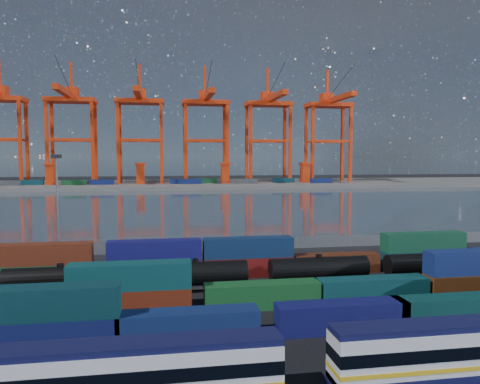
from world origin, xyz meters
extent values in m
plane|color=black|center=(0.00, 0.00, 0.00)|extent=(700.00, 700.00, 0.00)
plane|color=#343F4B|center=(0.00, 105.00, 0.01)|extent=(700.00, 700.00, 0.00)
cube|color=#514F4C|center=(0.00, 210.00, 1.00)|extent=(700.00, 70.00, 2.00)
cone|color=#1E2630|center=(-200.00, 1600.00, 260.00)|extent=(1100.00, 1100.00, 520.00)
cone|color=#1E2630|center=(200.00, 1600.00, 230.00)|extent=(1040.00, 1040.00, 460.00)
cone|color=#1E2630|center=(600.00, 1600.00, 190.00)|extent=(960.00, 960.00, 380.00)
cone|color=#1E2630|center=(950.00, 1600.00, 150.00)|extent=(840.00, 840.00, 300.00)
cube|color=silver|center=(-17.20, -22.39, 2.59)|extent=(22.30, 2.68, 3.39)
cube|color=#0F1037|center=(-17.20, -22.39, 4.50)|extent=(22.30, 2.41, 0.45)
cube|color=black|center=(-17.20, -22.39, 2.94)|extent=(22.32, 2.76, 0.89)
cube|color=#101651|center=(-23.47, -10.96, 1.35)|extent=(12.48, 2.54, 2.70)
cube|color=#0B3139|center=(-23.47, -10.96, 4.06)|extent=(12.48, 2.54, 2.70)
cube|color=navy|center=(-11.39, -10.96, 1.35)|extent=(12.48, 2.54, 2.70)
cube|color=#101252|center=(2.84, -10.96, 1.35)|extent=(12.48, 2.54, 2.70)
cube|color=#0B3A39|center=(14.47, -10.96, 1.35)|extent=(12.48, 2.54, 2.70)
cube|color=maroon|center=(-16.93, -3.09, 1.35)|extent=(12.45, 2.53, 2.70)
cube|color=#0D4448|center=(-16.93, -3.09, 4.05)|extent=(12.45, 2.53, 2.70)
cube|color=#175725|center=(-3.07, -3.09, 1.35)|extent=(12.45, 2.53, 2.70)
cube|color=#0D3E44|center=(9.65, -3.09, 1.35)|extent=(12.45, 2.53, 2.70)
cube|color=#623113|center=(22.57, -3.09, 1.35)|extent=(12.45, 2.53, 2.70)
cube|color=navy|center=(22.57, -3.09, 4.05)|extent=(12.45, 2.53, 2.70)
cube|color=#16522D|center=(-28.68, 10.23, 1.32)|extent=(12.19, 2.48, 2.64)
cube|color=maroon|center=(-28.68, 10.23, 3.96)|extent=(12.19, 2.48, 2.64)
cube|color=#5A1C12|center=(-14.65, 10.23, 1.32)|extent=(12.19, 2.48, 2.64)
cube|color=navy|center=(-14.65, 10.23, 3.96)|extent=(12.19, 2.48, 2.64)
cube|color=maroon|center=(-2.15, 10.23, 1.32)|extent=(12.19, 2.48, 2.64)
cube|color=#0F274F|center=(-2.15, 10.23, 3.96)|extent=(12.19, 2.48, 2.64)
cube|color=#4F210F|center=(10.39, 10.23, 1.32)|extent=(12.19, 2.48, 2.64)
cube|color=#0C3243|center=(23.64, 10.23, 1.32)|extent=(12.19, 2.48, 2.64)
cube|color=#144E31|center=(23.64, 10.23, 3.96)|extent=(12.19, 2.48, 2.64)
cylinder|color=black|center=(-25.25, 4.08, 2.21)|extent=(12.51, 2.79, 2.79)
cylinder|color=black|center=(-25.25, 4.08, 3.75)|extent=(0.77, 0.77, 0.48)
cube|color=black|center=(-25.25, 4.08, 0.67)|extent=(12.99, 1.92, 0.38)
cube|color=black|center=(-29.58, 4.08, 0.29)|extent=(2.41, 1.73, 0.58)
cube|color=black|center=(-20.92, 4.08, 0.29)|extent=(2.41, 1.73, 0.58)
cylinder|color=black|center=(-9.75, 4.08, 2.21)|extent=(12.51, 2.79, 2.79)
cylinder|color=black|center=(-9.75, 4.08, 3.75)|extent=(0.77, 0.77, 0.48)
cube|color=black|center=(-9.75, 4.08, 0.67)|extent=(12.99, 1.92, 0.38)
cube|color=black|center=(-14.08, 4.08, 0.29)|extent=(2.41, 1.73, 0.58)
cube|color=black|center=(-5.42, 4.08, 0.29)|extent=(2.41, 1.73, 0.58)
cylinder|color=black|center=(5.75, 4.08, 2.21)|extent=(12.51, 2.79, 2.79)
cylinder|color=black|center=(5.75, 4.08, 3.75)|extent=(0.77, 0.77, 0.48)
cube|color=black|center=(5.75, 4.08, 0.67)|extent=(12.99, 1.92, 0.38)
cube|color=black|center=(1.42, 4.08, 0.29)|extent=(2.41, 1.73, 0.58)
cube|color=black|center=(10.08, 4.08, 0.29)|extent=(2.41, 1.73, 0.58)
cylinder|color=black|center=(21.25, 4.08, 2.21)|extent=(12.51, 2.79, 2.79)
cylinder|color=black|center=(21.25, 4.08, 3.75)|extent=(0.77, 0.77, 0.48)
cube|color=black|center=(21.25, 4.08, 0.67)|extent=(12.99, 1.92, 0.38)
cube|color=black|center=(16.92, 4.08, 0.29)|extent=(2.41, 1.73, 0.58)
cube|color=black|center=(25.58, 4.08, 0.29)|extent=(2.41, 1.73, 0.58)
cube|color=#595B5E|center=(0.00, 28.00, 1.00)|extent=(160.00, 0.06, 2.00)
cylinder|color=slate|center=(-30.00, 28.00, 1.10)|extent=(0.12, 0.12, 2.20)
cylinder|color=slate|center=(-20.00, 28.00, 1.10)|extent=(0.12, 0.12, 2.20)
cylinder|color=slate|center=(-10.00, 28.00, 1.10)|extent=(0.12, 0.12, 2.20)
cylinder|color=slate|center=(0.00, 28.00, 1.10)|extent=(0.12, 0.12, 2.20)
cylinder|color=slate|center=(10.00, 28.00, 1.10)|extent=(0.12, 0.12, 2.20)
cylinder|color=slate|center=(20.00, 28.00, 1.10)|extent=(0.12, 0.12, 2.20)
cylinder|color=slate|center=(30.00, 28.00, 1.10)|extent=(0.12, 0.12, 2.20)
cylinder|color=slate|center=(40.00, 28.00, 1.10)|extent=(0.12, 0.12, 2.20)
cylinder|color=slate|center=(-30.00, 26.00, 8.00)|extent=(0.36, 0.36, 16.00)
cube|color=black|center=(-30.00, 26.00, 16.30)|extent=(1.60, 0.40, 0.60)
cube|color=red|center=(-83.89, 198.94, 22.72)|extent=(1.62, 1.62, 45.44)
cube|color=red|center=(-83.89, 211.06, 22.72)|extent=(1.62, 1.62, 45.44)
cube|color=red|center=(-95.00, 211.06, 24.99)|extent=(22.21, 1.41, 1.41)
cube|color=red|center=(-95.00, 209.04, 49.98)|extent=(6.06, 8.08, 5.05)
cube|color=red|center=(-71.11, 198.94, 22.72)|extent=(1.62, 1.62, 45.44)
cube|color=red|center=(-71.11, 211.06, 22.72)|extent=(1.62, 1.62, 45.44)
cube|color=red|center=(-48.89, 198.94, 22.72)|extent=(1.62, 1.62, 45.44)
cube|color=red|center=(-48.89, 211.06, 22.72)|extent=(1.62, 1.62, 45.44)
cube|color=red|center=(-60.00, 198.94, 24.99)|extent=(22.21, 1.41, 1.41)
cube|color=red|center=(-60.00, 211.06, 24.99)|extent=(22.21, 1.41, 1.41)
cube|color=red|center=(-60.00, 205.00, 45.44)|extent=(25.24, 14.14, 2.22)
cube|color=red|center=(-60.00, 192.88, 47.46)|extent=(3.03, 48.47, 2.52)
cube|color=red|center=(-60.00, 209.04, 49.98)|extent=(6.06, 8.08, 5.05)
cube|color=red|center=(-60.00, 207.02, 57.55)|extent=(1.21, 1.21, 16.16)
cylinder|color=black|center=(-60.00, 190.46, 54.53)|extent=(0.24, 41.56, 13.71)
cube|color=red|center=(-36.11, 198.94, 22.72)|extent=(1.62, 1.62, 45.44)
cube|color=red|center=(-36.11, 211.06, 22.72)|extent=(1.62, 1.62, 45.44)
cube|color=red|center=(-13.89, 198.94, 22.72)|extent=(1.62, 1.62, 45.44)
cube|color=red|center=(-13.89, 211.06, 22.72)|extent=(1.62, 1.62, 45.44)
cube|color=red|center=(-25.00, 198.94, 24.99)|extent=(22.21, 1.41, 1.41)
cube|color=red|center=(-25.00, 211.06, 24.99)|extent=(22.21, 1.41, 1.41)
cube|color=red|center=(-25.00, 205.00, 45.44)|extent=(25.24, 14.14, 2.22)
cube|color=red|center=(-25.00, 192.88, 47.46)|extent=(3.03, 48.47, 2.52)
cube|color=red|center=(-25.00, 209.04, 49.98)|extent=(6.06, 8.08, 5.05)
cube|color=red|center=(-25.00, 207.02, 57.55)|extent=(1.21, 1.21, 16.16)
cylinder|color=black|center=(-25.00, 190.46, 54.53)|extent=(0.24, 41.56, 13.71)
cube|color=red|center=(-1.11, 198.94, 22.72)|extent=(1.62, 1.62, 45.44)
cube|color=red|center=(-1.11, 211.06, 22.72)|extent=(1.62, 1.62, 45.44)
cube|color=red|center=(21.11, 198.94, 22.72)|extent=(1.62, 1.62, 45.44)
cube|color=red|center=(21.11, 211.06, 22.72)|extent=(1.62, 1.62, 45.44)
cube|color=red|center=(10.00, 198.94, 24.99)|extent=(22.21, 1.41, 1.41)
cube|color=red|center=(10.00, 211.06, 24.99)|extent=(22.21, 1.41, 1.41)
cube|color=red|center=(10.00, 205.00, 45.44)|extent=(25.24, 14.14, 2.22)
cube|color=red|center=(10.00, 192.88, 47.46)|extent=(3.03, 48.47, 2.52)
cube|color=red|center=(10.00, 209.04, 49.98)|extent=(6.06, 8.08, 5.05)
cube|color=red|center=(10.00, 207.02, 57.55)|extent=(1.21, 1.21, 16.16)
cylinder|color=black|center=(10.00, 190.46, 54.53)|extent=(0.24, 41.56, 13.71)
cube|color=red|center=(33.89, 198.94, 22.72)|extent=(1.62, 1.62, 45.44)
cube|color=red|center=(33.89, 211.06, 22.72)|extent=(1.62, 1.62, 45.44)
cube|color=red|center=(56.11, 198.94, 22.72)|extent=(1.62, 1.62, 45.44)
cube|color=red|center=(56.11, 211.06, 22.72)|extent=(1.62, 1.62, 45.44)
cube|color=red|center=(45.00, 198.94, 24.99)|extent=(22.21, 1.41, 1.41)
cube|color=red|center=(45.00, 211.06, 24.99)|extent=(22.21, 1.41, 1.41)
cube|color=red|center=(45.00, 205.00, 45.44)|extent=(25.24, 14.14, 2.22)
cube|color=red|center=(45.00, 192.88, 47.46)|extent=(3.03, 48.47, 2.52)
cube|color=red|center=(45.00, 209.04, 49.98)|extent=(6.06, 8.08, 5.05)
cube|color=red|center=(45.00, 207.02, 57.55)|extent=(1.21, 1.21, 16.16)
cylinder|color=black|center=(45.00, 190.46, 54.53)|extent=(0.24, 41.56, 13.71)
cube|color=red|center=(68.89, 198.94, 22.72)|extent=(1.62, 1.62, 45.44)
cube|color=red|center=(68.89, 211.06, 22.72)|extent=(1.62, 1.62, 45.44)
cube|color=red|center=(91.11, 198.94, 22.72)|extent=(1.62, 1.62, 45.44)
cube|color=red|center=(91.11, 211.06, 22.72)|extent=(1.62, 1.62, 45.44)
cube|color=red|center=(80.00, 198.94, 24.99)|extent=(22.21, 1.41, 1.41)
cube|color=red|center=(80.00, 211.06, 24.99)|extent=(22.21, 1.41, 1.41)
cube|color=red|center=(80.00, 205.00, 45.44)|extent=(25.24, 14.14, 2.22)
cube|color=red|center=(80.00, 192.88, 47.46)|extent=(3.03, 48.47, 2.52)
cube|color=red|center=(80.00, 209.04, 49.98)|extent=(6.06, 8.08, 5.05)
cube|color=red|center=(80.00, 207.02, 57.55)|extent=(1.21, 1.21, 16.16)
cylinder|color=black|center=(80.00, 190.46, 54.53)|extent=(0.24, 41.56, 13.71)
cube|color=navy|center=(0.66, 194.68, 3.30)|extent=(12.00, 2.44, 2.60)
cube|color=navy|center=(71.34, 190.93, 3.30)|extent=(12.00, 2.44, 2.60)
cube|color=navy|center=(-3.64, 196.08, 3.30)|extent=(12.00, 2.44, 2.60)
cube|color=#0C3842|center=(-79.29, 198.48, 3.30)|extent=(12.00, 2.44, 2.60)
cube|color=#3F4244|center=(-89.24, 193.73, 3.30)|extent=(12.00, 2.44, 2.60)
cube|color=#3F4244|center=(30.38, 192.70, 3.30)|extent=(12.00, 2.44, 2.60)
cube|color=#144C23|center=(-57.75, 194.20, 3.30)|extent=(12.00, 2.44, 2.60)
cube|color=navy|center=(-44.16, 195.53, 3.30)|extent=(12.00, 2.44, 2.60)
cube|color=#144C23|center=(9.34, 199.48, 3.30)|extent=(12.00, 2.44, 2.60)
cube|color=#0C3842|center=(52.41, 198.83, 3.30)|extent=(12.00, 2.44, 2.60)
cube|color=red|center=(-70.00, 200.00, 7.00)|extent=(4.00, 6.00, 10.00)
cube|color=red|center=(-70.00, 200.00, 12.50)|extent=(5.00, 7.00, 1.20)
cube|color=red|center=(-25.00, 200.00, 7.00)|extent=(4.00, 6.00, 10.00)
cube|color=red|center=(-25.00, 200.00, 12.50)|extent=(5.00, 7.00, 1.20)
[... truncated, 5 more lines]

